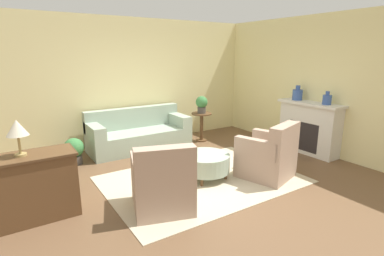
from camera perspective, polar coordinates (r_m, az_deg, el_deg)
ground_plane at (r=5.04m, az=1.98°, el=-9.82°), size 16.00×16.00×0.00m
wall_back at (r=7.00m, az=-10.65°, el=8.59°), size 9.24×0.12×2.80m
wall_right at (r=6.75m, az=23.09°, el=7.52°), size 0.12×9.72×2.80m
rug at (r=5.04m, az=1.99°, el=-9.77°), size 3.10×2.21×0.01m
couch at (r=6.64m, az=-10.09°, el=-1.18°), size 2.16×0.87×0.87m
armchair_left at (r=4.03m, az=-5.64°, el=-10.58°), size 0.96×0.99×0.94m
armchair_right at (r=5.17m, az=14.44°, el=-5.29°), size 0.96×0.99×0.94m
ottoman_table at (r=5.02m, az=2.62°, el=-6.60°), size 0.80×0.80×0.40m
side_table at (r=7.07m, az=1.83°, el=1.09°), size 0.48×0.48×0.68m
fireplace at (r=6.67m, az=21.41°, el=0.28°), size 0.44×1.36×1.07m
dresser at (r=4.26m, az=-29.12°, el=-9.86°), size 1.20×0.51×0.85m
vase_mantel_near at (r=6.75m, az=19.45°, el=6.08°), size 0.21×0.21×0.31m
vase_mantel_far at (r=6.36m, az=24.33°, el=5.00°), size 0.17×0.17×0.26m
potted_plant_on_side_table at (r=6.99m, az=1.85°, el=4.66°), size 0.28×0.28×0.40m
potted_plant_floor at (r=6.04m, az=-21.55°, el=-3.92°), size 0.37×0.37×0.51m
table_lamp at (r=4.05m, az=-30.36°, el=-0.20°), size 0.25×0.25×0.44m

